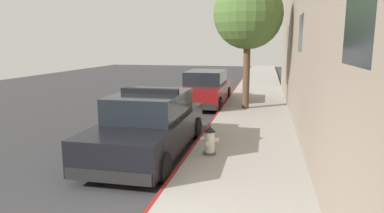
{
  "coord_description": "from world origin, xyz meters",
  "views": [
    {
      "loc": [
        1.76,
        -3.81,
        2.78
      ],
      "look_at": [
        -0.3,
        5.72,
        1.0
      ],
      "focal_mm": 32.14,
      "sensor_mm": 36.0,
      "label": 1
    }
  ],
  "objects_px": {
    "police_cruiser": "(150,125)",
    "street_tree": "(248,15)",
    "parked_car_silver_ahead": "(205,89)",
    "fire_hydrant": "(210,140)"
  },
  "relations": [
    {
      "from": "police_cruiser",
      "to": "fire_hydrant",
      "type": "bearing_deg",
      "value": -5.24
    },
    {
      "from": "fire_hydrant",
      "to": "street_tree",
      "type": "distance_m",
      "value": 7.26
    },
    {
      "from": "parked_car_silver_ahead",
      "to": "fire_hydrant",
      "type": "xyz_separation_m",
      "value": [
        1.46,
        -7.66,
        -0.25
      ]
    },
    {
      "from": "police_cruiser",
      "to": "parked_car_silver_ahead",
      "type": "height_order",
      "value": "police_cruiser"
    },
    {
      "from": "street_tree",
      "to": "fire_hydrant",
      "type": "bearing_deg",
      "value": -94.26
    },
    {
      "from": "parked_car_silver_ahead",
      "to": "police_cruiser",
      "type": "bearing_deg",
      "value": -90.86
    },
    {
      "from": "police_cruiser",
      "to": "street_tree",
      "type": "bearing_deg",
      "value": 71.83
    },
    {
      "from": "fire_hydrant",
      "to": "police_cruiser",
      "type": "bearing_deg",
      "value": 174.76
    },
    {
      "from": "parked_car_silver_ahead",
      "to": "fire_hydrant",
      "type": "height_order",
      "value": "parked_car_silver_ahead"
    },
    {
      "from": "police_cruiser",
      "to": "parked_car_silver_ahead",
      "type": "xyz_separation_m",
      "value": [
        0.11,
        7.52,
        -0.0
      ]
    }
  ]
}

